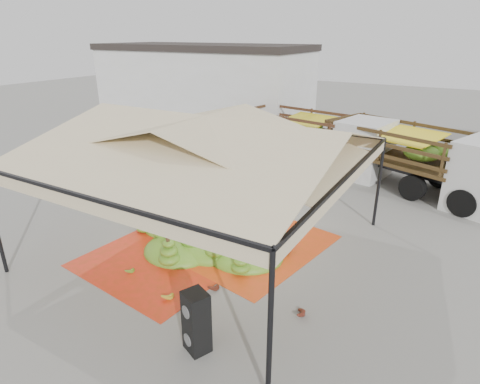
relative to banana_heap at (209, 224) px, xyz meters
The scene contains 17 objects.
ground 0.67m from the banana_heap, 55.12° to the right, with size 90.00×90.00×0.00m, color slate.
canopy_tent 2.72m from the banana_heap, 55.12° to the right, with size 8.10×8.10×4.00m.
building_white 17.02m from the banana_heap, 125.55° to the left, with size 14.30×6.30×5.40m.
tarp_left 1.82m from the banana_heap, 108.53° to the right, with size 4.07×3.87×0.01m, color red.
tarp_right 1.29m from the banana_heap, 27.58° to the left, with size 4.28×4.49×0.01m, color red.
banana_heap is the anchor object (origin of this frame).
hand_yellow_a 3.05m from the banana_heap, 76.24° to the right, with size 0.45×0.37×0.21m, color gold.
hand_yellow_b 3.32m from the banana_heap, 61.24° to the right, with size 0.49×0.40×0.22m, color gold.
hand_red_a 2.58m from the banana_heap, 54.05° to the right, with size 0.46×0.37×0.21m, color #522012.
hand_red_b 4.26m from the banana_heap, 27.10° to the right, with size 0.49×0.40×0.22m, color #5C1D15.
hand_green 2.77m from the banana_heap, 109.81° to the right, with size 0.39×0.32×0.18m, color #507A19.
hanging_bunches 2.57m from the banana_heap, 17.49° to the left, with size 4.74×0.24×0.20m.
speaker_stack 4.64m from the banana_heap, 58.69° to the right, with size 0.63×0.60×1.37m.
banana_leaves 3.48m from the banana_heap, 141.96° to the left, with size 0.96×1.36×3.70m, color #38721E, non-canonical shape.
vendor 3.51m from the banana_heap, 86.02° to the left, with size 0.63×0.41×1.71m, color gray.
truck_left 9.21m from the banana_heap, 89.16° to the left, with size 7.65×3.86×2.51m.
truck_right 9.41m from the banana_heap, 57.57° to the left, with size 7.93×5.05×2.58m.
Camera 1 is at (6.27, -8.88, 6.10)m, focal length 30.00 mm.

